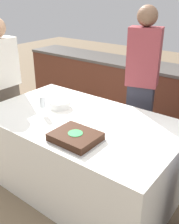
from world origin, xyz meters
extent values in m
plane|color=#7A664C|center=(0.00, 0.00, 0.00)|extent=(14.00, 14.00, 0.00)
cube|color=#5B2D1E|center=(0.00, 1.63, 0.44)|extent=(4.40, 0.55, 0.88)
cube|color=#4C4742|center=(0.00, 1.63, 0.90)|extent=(4.40, 0.58, 0.04)
cube|color=white|center=(0.00, 0.00, 0.38)|extent=(1.89, 1.11, 0.75)
cube|color=#B7B2AD|center=(0.22, -0.33, 0.75)|extent=(0.41, 0.34, 0.00)
cube|color=#381E11|center=(0.22, -0.33, 0.79)|extent=(0.37, 0.30, 0.06)
cylinder|color=green|center=(0.22, -0.33, 0.82)|extent=(0.12, 0.12, 0.00)
cylinder|color=white|center=(-0.34, 0.08, 0.79)|extent=(0.22, 0.22, 0.07)
cylinder|color=white|center=(-0.35, -0.14, 0.75)|extent=(0.06, 0.06, 0.00)
cylinder|color=white|center=(-0.35, -0.14, 0.79)|extent=(0.01, 0.01, 0.07)
cylinder|color=white|center=(-0.35, -0.14, 0.88)|extent=(0.06, 0.06, 0.12)
cylinder|color=white|center=(0.15, -0.03, 0.75)|extent=(0.21, 0.21, 0.00)
cylinder|color=white|center=(0.47, 0.02, 0.75)|extent=(0.21, 0.21, 0.00)
cube|color=#282833|center=(0.22, 0.78, 0.46)|extent=(0.31, 0.23, 0.92)
cube|color=brown|center=(0.22, 0.78, 1.22)|extent=(0.37, 0.28, 0.60)
sphere|color=brown|center=(0.22, 0.78, 1.63)|extent=(0.21, 0.21, 0.21)
cube|color=#4C4238|center=(-1.16, 0.00, 0.42)|extent=(0.16, 0.32, 0.83)
cube|color=silver|center=(-1.16, 0.00, 1.11)|extent=(0.20, 0.37, 0.55)
camera|label=1|loc=(1.42, -1.70, 1.84)|focal=42.00mm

